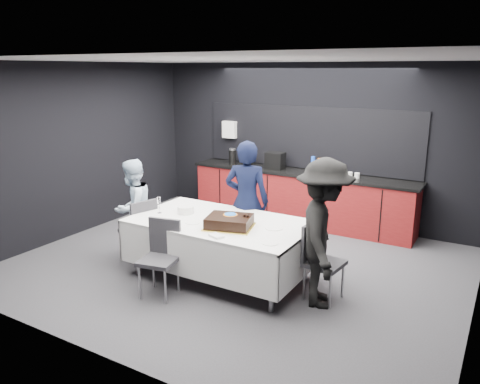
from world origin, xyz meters
name	(u,v)px	position (x,y,z in m)	size (l,w,h in m)	color
ground	(236,265)	(0.00, 0.00, 0.00)	(6.00, 6.00, 0.00)	#3F3E43
room_shell	(236,134)	(0.00, 0.00, 1.86)	(6.04, 5.04, 2.82)	white
kitchenette	(299,193)	(-0.02, 2.22, 0.54)	(4.10, 0.64, 2.05)	maroon
party_table	(221,231)	(0.00, -0.40, 0.64)	(2.32, 1.32, 0.78)	#99999E
cake_assembly	(229,222)	(0.24, -0.56, 0.85)	(0.69, 0.61, 0.18)	yellow
plate_stack	(186,210)	(-0.58, -0.37, 0.83)	(0.22, 0.22, 0.10)	white
loose_plate_near	(193,222)	(-0.26, -0.64, 0.78)	(0.20, 0.20, 0.01)	white
loose_plate_right_a	(274,228)	(0.73, -0.32, 0.78)	(0.22, 0.22, 0.01)	white
loose_plate_right_b	(270,243)	(0.92, -0.79, 0.78)	(0.20, 0.20, 0.01)	white
loose_plate_far	(236,213)	(0.02, -0.05, 0.78)	(0.18, 0.18, 0.01)	white
fork_pile	(216,236)	(0.29, -0.94, 0.79)	(0.18, 0.11, 0.03)	white
champagne_flute	(159,202)	(-0.90, -0.54, 0.94)	(0.06, 0.06, 0.22)	white
chair_left	(141,226)	(-1.23, -0.57, 0.53)	(0.52, 0.52, 0.92)	#2F2F34
chair_right	(319,255)	(1.32, -0.29, 0.53)	(0.46, 0.46, 0.92)	#2F2F34
chair_near	(161,252)	(-0.37, -1.16, 0.53)	(0.50, 0.50, 0.92)	#2F2F34
person_center	(247,201)	(-0.01, 0.31, 0.87)	(0.63, 0.42, 1.73)	black
person_left	(133,208)	(-1.53, -0.39, 0.71)	(0.69, 0.54, 1.43)	silver
person_right	(323,233)	(1.41, -0.43, 0.87)	(1.12, 0.65, 1.74)	black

